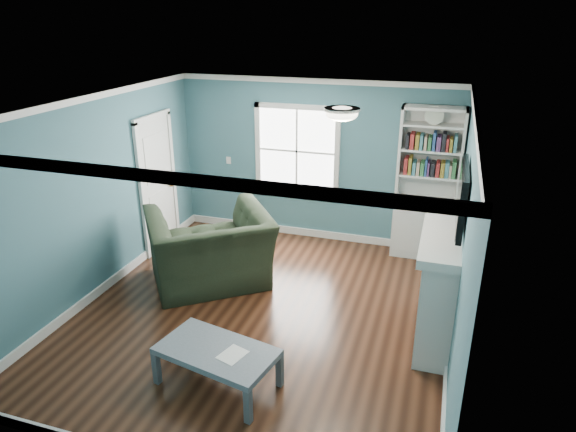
% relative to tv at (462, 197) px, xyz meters
% --- Properties ---
extents(floor, '(5.00, 5.00, 0.00)m').
position_rel_tv_xyz_m(floor, '(-2.20, -0.20, -1.72)').
color(floor, black).
rests_on(floor, ground).
extents(room_walls, '(5.00, 5.00, 5.00)m').
position_rel_tv_xyz_m(room_walls, '(-2.20, -0.20, -0.14)').
color(room_walls, '#3D6F7B').
rests_on(room_walls, ground).
extents(trim, '(4.50, 5.00, 2.60)m').
position_rel_tv_xyz_m(trim, '(-2.20, -0.20, -0.49)').
color(trim, white).
rests_on(trim, ground).
extents(window, '(1.40, 0.06, 1.50)m').
position_rel_tv_xyz_m(window, '(-2.50, 2.29, -0.27)').
color(window, white).
rests_on(window, room_walls).
extents(bookshelf, '(0.90, 0.35, 2.31)m').
position_rel_tv_xyz_m(bookshelf, '(-0.43, 2.10, -0.80)').
color(bookshelf, silver).
rests_on(bookshelf, ground).
extents(fireplace, '(0.44, 1.58, 1.30)m').
position_rel_tv_xyz_m(fireplace, '(-0.12, 0.00, -1.09)').
color(fireplace, black).
rests_on(fireplace, ground).
extents(tv, '(0.06, 1.10, 0.65)m').
position_rel_tv_xyz_m(tv, '(0.00, 0.00, 0.00)').
color(tv, black).
rests_on(tv, fireplace).
extents(door, '(0.12, 0.98, 2.17)m').
position_rel_tv_xyz_m(door, '(-4.42, 1.20, -0.65)').
color(door, silver).
rests_on(door, ground).
extents(ceiling_fixture, '(0.38, 0.38, 0.15)m').
position_rel_tv_xyz_m(ceiling_fixture, '(-1.30, -0.10, 0.82)').
color(ceiling_fixture, white).
rests_on(ceiling_fixture, room_walls).
extents(light_switch, '(0.08, 0.01, 0.12)m').
position_rel_tv_xyz_m(light_switch, '(-3.70, 2.28, -0.52)').
color(light_switch, white).
rests_on(light_switch, room_walls).
extents(recliner, '(1.88, 1.77, 1.38)m').
position_rel_tv_xyz_m(recliner, '(-3.15, 0.33, -1.04)').
color(recliner, black).
rests_on(recliner, ground).
extents(coffee_table, '(1.28, 0.86, 0.43)m').
position_rel_tv_xyz_m(coffee_table, '(-2.16, -1.58, -1.35)').
color(coffee_table, '#4A5159').
rests_on(coffee_table, ground).
extents(paper_sheet, '(0.29, 0.32, 0.00)m').
position_rel_tv_xyz_m(paper_sheet, '(-1.98, -1.62, -1.30)').
color(paper_sheet, white).
rests_on(paper_sheet, coffee_table).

